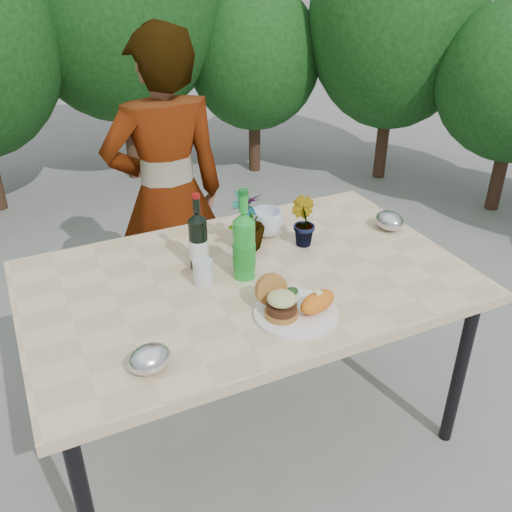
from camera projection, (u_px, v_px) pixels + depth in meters
name	position (u px, v px, depth m)	size (l,w,h in m)	color
ground	(248.00, 424.00, 2.47)	(80.00, 80.00, 0.00)	slate
patio_table	(247.00, 290.00, 2.12)	(1.60, 1.00, 0.75)	beige
shrub_hedge	(111.00, 60.00, 3.32)	(6.86, 5.13, 2.27)	#382316
dinner_plate	(296.00, 313.00, 1.88)	(0.28, 0.28, 0.01)	white
burger_stack	(279.00, 301.00, 1.85)	(0.11, 0.16, 0.11)	#B7722D
sweet_potato	(318.00, 302.00, 1.87)	(0.15, 0.08, 0.06)	orange
grilled_veg	(288.00, 293.00, 1.95)	(0.08, 0.05, 0.03)	olive
wine_bottle	(198.00, 241.00, 2.10)	(0.07, 0.07, 0.30)	black
sparkling_water	(244.00, 246.00, 2.03)	(0.08, 0.08, 0.34)	green
plastic_cup	(203.00, 273.00, 2.03)	(0.07, 0.07, 0.10)	silver
seedling_left	(244.00, 221.00, 2.22)	(0.13, 0.09, 0.24)	#225A1F
seedling_mid	(303.00, 222.00, 2.26)	(0.11, 0.09, 0.20)	#26511B
seedling_right	(248.00, 221.00, 2.23)	(0.13, 0.13, 0.23)	#255C1F
blue_bowl	(266.00, 223.00, 2.35)	(0.14, 0.14, 0.11)	white
foil_packet_left	(150.00, 359.00, 1.63)	(0.13, 0.11, 0.08)	silver
foil_packet_right	(389.00, 221.00, 2.40)	(0.13, 0.11, 0.08)	#B3B6BA
person	(168.00, 197.00, 2.65)	(0.57, 0.37, 1.55)	#906548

